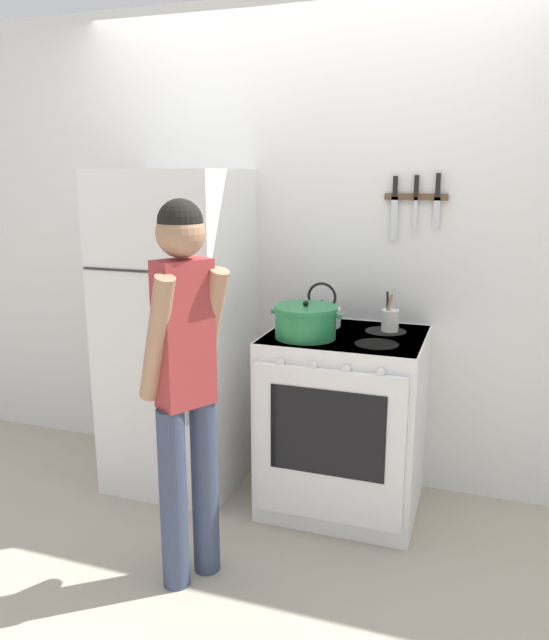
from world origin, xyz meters
name	(u,v)px	position (x,y,z in m)	size (l,w,h in m)	color
ground_plane	(304,468)	(0.00, 0.00, 0.00)	(14.00, 14.00, 0.00)	#B2A893
wall_back	(308,249)	(0.00, 0.03, 1.27)	(10.00, 0.06, 2.55)	silver
refrigerator	(178,332)	(-0.62, -0.32, 0.85)	(0.68, 0.67, 1.70)	white
stove_range	(343,422)	(0.30, -0.34, 0.47)	(0.76, 0.68, 0.91)	white
dutch_oven_pot	(306,322)	(0.13, -0.44, 0.99)	(0.34, 0.30, 0.18)	#237A42
tea_kettle	(322,314)	(0.14, -0.19, 0.97)	(0.25, 0.20, 0.23)	silver
utensil_jar	(390,319)	(0.49, -0.19, 0.97)	(0.09, 0.09, 0.22)	silver
person	(185,374)	(-0.17, -1.11, 0.91)	(0.36, 0.39, 1.59)	#38425B
wall_knife_strip	(416,196)	(0.56, -0.02, 1.57)	(0.31, 0.03, 0.33)	brown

